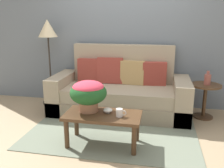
# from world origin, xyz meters

# --- Properties ---
(ground_plane) EXTENTS (14.00, 14.00, 0.00)m
(ground_plane) POSITION_xyz_m (0.00, 0.00, 0.00)
(ground_plane) COLOR tan
(wall_back) EXTENTS (6.40, 0.12, 2.81)m
(wall_back) POSITION_xyz_m (0.00, 1.11, 1.41)
(wall_back) COLOR slate
(wall_back) RESTS_ON ground
(area_rug) EXTENTS (2.36, 1.74, 0.01)m
(area_rug) POSITION_xyz_m (0.00, -0.09, 0.01)
(area_rug) COLOR gray
(area_rug) RESTS_ON ground
(couch) EXTENTS (2.30, 0.94, 1.14)m
(couch) POSITION_xyz_m (-0.03, 0.62, 0.35)
(couch) COLOR gray
(couch) RESTS_ON ground
(coffee_table) EXTENTS (0.96, 0.48, 0.42)m
(coffee_table) POSITION_xyz_m (-0.05, -0.58, 0.35)
(coffee_table) COLOR #442D1B
(coffee_table) RESTS_ON ground
(side_table) EXTENTS (0.48, 0.48, 0.56)m
(side_table) POSITION_xyz_m (1.36, 0.62, 0.39)
(side_table) COLOR #4C331E
(side_table) RESTS_ON ground
(floor_lamp) EXTENTS (0.34, 0.34, 1.57)m
(floor_lamp) POSITION_xyz_m (-1.39, 0.81, 1.27)
(floor_lamp) COLOR #2D2823
(floor_lamp) RESTS_ON ground
(potted_plant) EXTENTS (0.47, 0.47, 0.40)m
(potted_plant) POSITION_xyz_m (-0.25, -0.52, 0.67)
(potted_plant) COLOR #A36B4C
(potted_plant) RESTS_ON coffee_table
(coffee_mug) EXTENTS (0.13, 0.08, 0.10)m
(coffee_mug) POSITION_xyz_m (0.17, -0.62, 0.47)
(coffee_mug) COLOR white
(coffee_mug) RESTS_ON coffee_table
(snack_bowl) EXTENTS (0.12, 0.12, 0.06)m
(snack_bowl) POSITION_xyz_m (0.01, -0.53, 0.46)
(snack_bowl) COLOR silver
(snack_bowl) RESTS_ON coffee_table
(table_vase) EXTENTS (0.10, 0.10, 0.22)m
(table_vase) POSITION_xyz_m (1.37, 0.61, 0.65)
(table_vase) COLOR #934C42
(table_vase) RESTS_ON side_table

